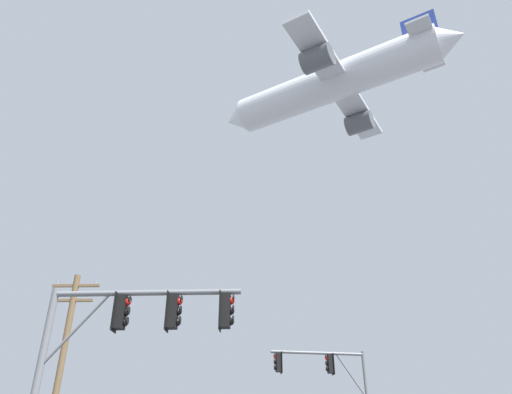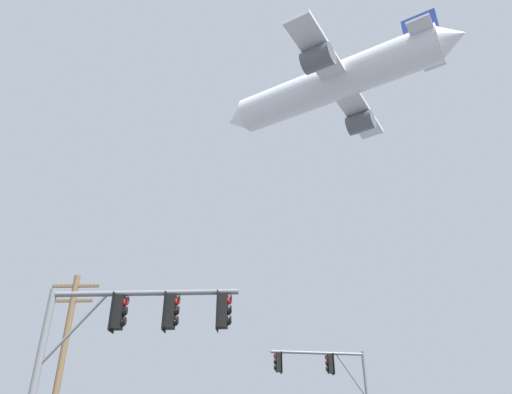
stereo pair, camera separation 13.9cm
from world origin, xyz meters
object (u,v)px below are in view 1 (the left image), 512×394
Objects in this scene: signal_pole_near at (123,337)px; signal_pole_far at (335,386)px; utility_pole at (60,372)px; airplane at (333,84)px.

signal_pole_far is at bearing 60.95° from signal_pole_near.
utility_pole is (-5.09, 8.54, 0.39)m from signal_pole_near.
signal_pole_near is at bearing -59.19° from utility_pole.
utility_pole is 0.33× the size of airplane.
signal_pole_far is 0.23× the size of airplane.
utility_pole is at bearing 120.81° from signal_pole_near.
signal_pole_near is 0.21× the size of airplane.
airplane is (17.16, 22.90, 36.29)m from utility_pole.
airplane is at bearing 68.99° from signal_pole_near.
utility_pole is (-12.25, -4.35, 0.04)m from signal_pole_far.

